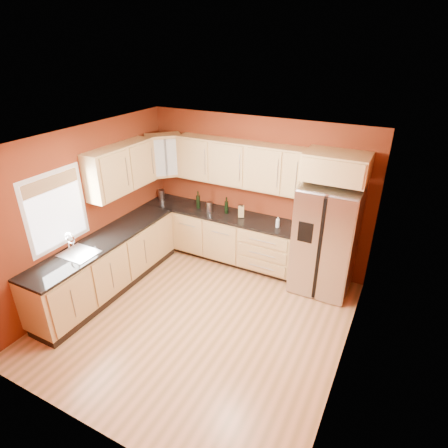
{
  "coord_description": "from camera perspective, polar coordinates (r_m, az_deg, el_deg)",
  "views": [
    {
      "loc": [
        2.3,
        -3.65,
        3.7
      ],
      "look_at": [
        -0.06,
        0.9,
        1.15
      ],
      "focal_mm": 30.0,
      "sensor_mm": 36.0,
      "label": 1
    }
  ],
  "objects": [
    {
      "name": "ceiling",
      "position": [
        4.45,
        -4.76,
        12.02
      ],
      "size": [
        4.0,
        4.0,
        0.0
      ],
      "primitive_type": "plane",
      "color": "white",
      "rests_on": "wall_back"
    },
    {
      "name": "over_fridge_cabinet",
      "position": [
        5.68,
        16.75,
        8.39
      ],
      "size": [
        0.92,
        0.6,
        0.4
      ],
      "primitive_type": "cube",
      "color": "tan",
      "rests_on": "wall_back"
    },
    {
      "name": "wine_bottle_a",
      "position": [
        6.59,
        0.38,
        2.89
      ],
      "size": [
        0.08,
        0.08,
        0.3
      ],
      "primitive_type": null,
      "rotation": [
        0.0,
        0.0,
        0.24
      ],
      "color": "black",
      "rests_on": "countertop_back"
    },
    {
      "name": "canister_right",
      "position": [
        6.68,
        -2.22,
        2.66
      ],
      "size": [
        0.12,
        0.12,
        0.18
      ],
      "primitive_type": "cylinder",
      "rotation": [
        0.0,
        0.0,
        -0.11
      ],
      "color": "#A7A7AC",
      "rests_on": "countertop_back"
    },
    {
      "name": "canister_left",
      "position": [
        7.31,
        -9.5,
        4.48
      ],
      "size": [
        0.13,
        0.13,
        0.19
      ],
      "primitive_type": "cylinder",
      "rotation": [
        0.0,
        0.0,
        -0.13
      ],
      "color": "#A7A7AC",
      "rests_on": "countertop_back"
    },
    {
      "name": "window",
      "position": [
        5.74,
        -24.19,
        1.95
      ],
      "size": [
        0.03,
        0.9,
        1.0
      ],
      "primitive_type": "cube",
      "color": "white",
      "rests_on": "wall_left"
    },
    {
      "name": "wine_bottle_b",
      "position": [
        6.81,
        -3.96,
        3.71
      ],
      "size": [
        0.09,
        0.09,
        0.32
      ],
      "primitive_type": null,
      "rotation": [
        0.0,
        0.0,
        -0.3
      ],
      "color": "black",
      "rests_on": "countertop_back"
    },
    {
      "name": "countertop_back",
      "position": [
        6.67,
        -0.61,
        1.59
      ],
      "size": [
        2.9,
        0.62,
        0.04
      ],
      "primitive_type": "cube",
      "color": "black",
      "rests_on": "base_cabinets_back"
    },
    {
      "name": "refrigerator",
      "position": [
        6.05,
        15.19,
        -2.26
      ],
      "size": [
        0.9,
        0.75,
        1.78
      ],
      "primitive_type": "cube",
      "color": "#A7A7AC",
      "rests_on": "floor"
    },
    {
      "name": "sink_faucet",
      "position": [
        5.73,
        -21.46,
        -2.94
      ],
      "size": [
        0.5,
        0.42,
        0.3
      ],
      "primitive_type": null,
      "color": "silver",
      "rests_on": "countertop_left"
    },
    {
      "name": "corner_upper_cabinet",
      "position": [
        6.9,
        -9.11,
        10.31
      ],
      "size": [
        0.67,
        0.67,
        0.75
      ],
      "primitive_type": "cube",
      "rotation": [
        0.0,
        0.0,
        0.79
      ],
      "color": "tan",
      "rests_on": "wall_back"
    },
    {
      "name": "base_cabinets_left",
      "position": [
        6.32,
        -17.3,
        -5.98
      ],
      "size": [
        0.6,
        2.8,
        0.88
      ],
      "primitive_type": "cube",
      "color": "tan",
      "rests_on": "floor"
    },
    {
      "name": "upper_cabinets_back",
      "position": [
        6.34,
        2.4,
        9.16
      ],
      "size": [
        2.3,
        0.33,
        0.75
      ],
      "primitive_type": "cube",
      "color": "tan",
      "rests_on": "wall_back"
    },
    {
      "name": "soap_dispenser",
      "position": [
        6.17,
        8.18,
        0.27
      ],
      "size": [
        0.08,
        0.08,
        0.18
      ],
      "primitive_type": "cylinder",
      "rotation": [
        0.0,
        0.0,
        -0.39
      ],
      "color": "silver",
      "rests_on": "countertop_back"
    },
    {
      "name": "wall_back",
      "position": [
        6.56,
        4.91,
        4.83
      ],
      "size": [
        4.0,
        0.04,
        2.6
      ],
      "primitive_type": "cube",
      "color": "maroon",
      "rests_on": "floor"
    },
    {
      "name": "floor",
      "position": [
        5.69,
        -3.76,
        -14.27
      ],
      "size": [
        4.0,
        4.0,
        0.0
      ],
      "primitive_type": "plane",
      "color": "#9F6F3D",
      "rests_on": "ground"
    },
    {
      "name": "base_cabinets_back",
      "position": [
        6.89,
        -0.55,
        -1.86
      ],
      "size": [
        2.9,
        0.6,
        0.88
      ],
      "primitive_type": "cube",
      "color": "tan",
      "rests_on": "floor"
    },
    {
      "name": "wall_right",
      "position": [
        4.38,
        19.04,
        -8.49
      ],
      "size": [
        0.04,
        4.0,
        2.6
      ],
      "primitive_type": "cube",
      "color": "maroon",
      "rests_on": "floor"
    },
    {
      "name": "wall_left",
      "position": [
        6.13,
        -20.4,
        1.62
      ],
      "size": [
        0.04,
        4.0,
        2.6
      ],
      "primitive_type": "cube",
      "color": "maroon",
      "rests_on": "floor"
    },
    {
      "name": "countertop_left",
      "position": [
        6.09,
        -17.81,
        -2.34
      ],
      "size": [
        0.62,
        2.8,
        0.04
      ],
      "primitive_type": "cube",
      "color": "black",
      "rests_on": "base_cabinets_left"
    },
    {
      "name": "knife_block",
      "position": [
        6.48,
        2.63,
        1.93
      ],
      "size": [
        0.13,
        0.12,
        0.2
      ],
      "primitive_type": "cube",
      "rotation": [
        0.0,
        0.0,
        0.41
      ],
      "color": "tan",
      "rests_on": "countertop_back"
    },
    {
      "name": "upper_cabinets_left",
      "position": [
        6.31,
        -15.38,
        8.16
      ],
      "size": [
        0.33,
        1.35,
        0.75
      ],
      "primitive_type": "cube",
      "color": "tan",
      "rests_on": "wall_left"
    },
    {
      "name": "wall_front",
      "position": [
        3.71,
        -21.07,
        -16.04
      ],
      "size": [
        4.0,
        0.04,
        2.6
      ],
      "primitive_type": "cube",
      "color": "maroon",
      "rests_on": "floor"
    }
  ]
}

